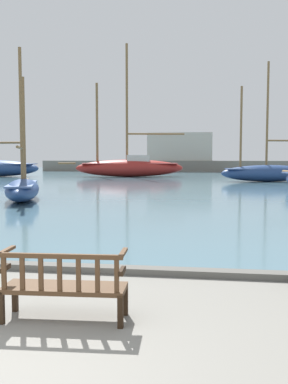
{
  "coord_description": "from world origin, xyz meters",
  "views": [
    {
      "loc": [
        2.19,
        -3.71,
        2.11
      ],
      "look_at": [
        0.19,
        10.0,
        1.0
      ],
      "focal_mm": 40.0,
      "sensor_mm": 36.0,
      "label": 1
    }
  ],
  "objects_px": {
    "sailboat_outer_port": "(23,187)",
    "sailboat_mid_starboard": "(268,172)",
    "sailboat_outer_starboard": "(130,166)",
    "park_bench": "(64,285)"
  },
  "relations": [
    {
      "from": "park_bench",
      "to": "sailboat_mid_starboard",
      "type": "bearing_deg",
      "value": 77.74
    },
    {
      "from": "sailboat_outer_port",
      "to": "sailboat_mid_starboard",
      "type": "relative_size",
      "value": 0.71
    },
    {
      "from": "sailboat_outer_starboard",
      "to": "park_bench",
      "type": "bearing_deg",
      "value": -81.02
    },
    {
      "from": "sailboat_mid_starboard",
      "to": "sailboat_outer_port",
      "type": "bearing_deg",
      "value": -127.0
    },
    {
      "from": "park_bench",
      "to": "sailboat_mid_starboard",
      "type": "height_order",
      "value": "sailboat_mid_starboard"
    },
    {
      "from": "sailboat_outer_port",
      "to": "sailboat_mid_starboard",
      "type": "xyz_separation_m",
      "value": [
        13.9,
        18.45,
        0.22
      ]
    },
    {
      "from": "sailboat_outer_port",
      "to": "sailboat_outer_starboard",
      "type": "height_order",
      "value": "sailboat_outer_starboard"
    },
    {
      "from": "sailboat_outer_port",
      "to": "sailboat_outer_starboard",
      "type": "relative_size",
      "value": 0.51
    },
    {
      "from": "park_bench",
      "to": "sailboat_outer_port",
      "type": "distance_m",
      "value": 15.61
    },
    {
      "from": "sailboat_outer_starboard",
      "to": "sailboat_mid_starboard",
      "type": "bearing_deg",
      "value": -29.37
    }
  ]
}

